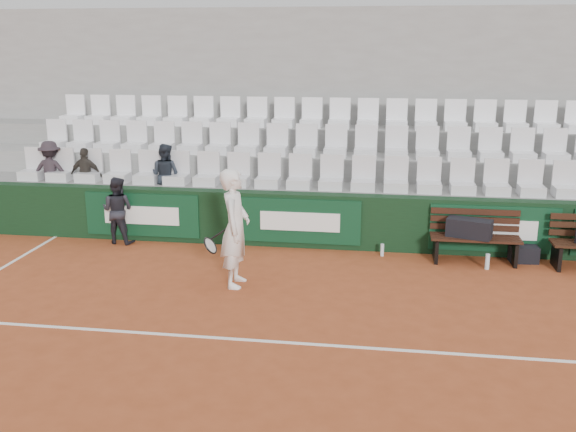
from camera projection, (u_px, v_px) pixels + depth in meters
The scene contains 20 objects.
ground at pixel (276, 342), 8.08m from camera, with size 80.00×80.00×0.00m, color #A04724.
court_baseline at pixel (276, 342), 8.08m from camera, with size 18.00×0.06×0.01m, color white.
back_barrier at pixel (316, 220), 11.75m from camera, with size 18.00×0.34×1.00m.
grandstand_tier_front at pixel (316, 212), 12.37m from camera, with size 18.00×0.95×1.00m, color gray.
grandstand_tier_mid at pixel (321, 190), 13.21m from camera, with size 18.00×0.95×1.45m, color #979795.
grandstand_tier_back at pixel (325, 170), 14.06m from camera, with size 18.00×0.95×1.90m, color gray.
grandstand_rear_wall at pixel (328, 110), 14.33m from camera, with size 18.00×0.30×4.40m, color #979694.
seat_row_front at pixel (315, 172), 11.99m from camera, with size 11.90×0.44×0.63m, color silver.
seat_row_mid at pixel (320, 141), 12.78m from camera, with size 11.90×0.44×0.63m, color silver.
seat_row_back at pixel (325, 113), 13.57m from camera, with size 11.90×0.44×0.63m, color white.
bench_left at pixel (474, 249), 10.99m from camera, with size 1.50×0.56×0.45m, color #351A10.
sports_bag_left at pixel (469, 228), 10.88m from camera, with size 0.74×0.32×0.32m, color black.
sports_bag_ground at pixel (524, 254), 11.01m from camera, with size 0.47×0.28×0.28m, color black.
water_bottle_near at pixel (382, 250), 11.33m from camera, with size 0.06×0.06×0.22m, color silver.
water_bottle_far at pixel (487, 262), 10.66m from camera, with size 0.07×0.07×0.26m, color silver.
tennis_player at pixel (235, 228), 9.77m from camera, with size 0.72×0.68×1.84m.
ball_kid at pixel (118, 210), 11.95m from camera, with size 0.61×0.48×1.26m, color #202129.
spectator_a at pixel (49, 149), 12.71m from camera, with size 0.79×0.46×1.23m, color #292127.
spectator_b at pixel (84, 153), 12.62m from camera, with size 0.65×0.27×1.10m, color #302C27.
spectator_c at pixel (164, 152), 12.38m from camera, with size 0.59×0.46×1.22m, color #202730.
Camera 1 is at (1.24, -7.28, 3.64)m, focal length 40.00 mm.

